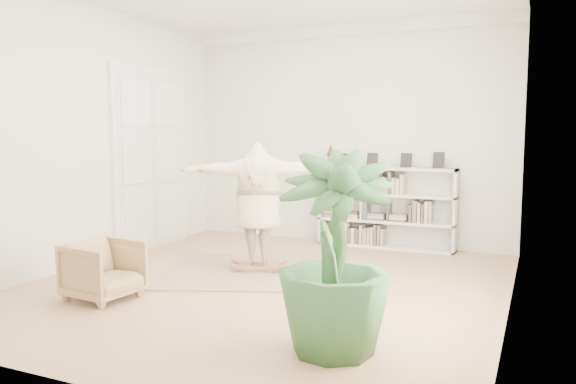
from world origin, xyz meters
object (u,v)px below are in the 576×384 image
Objects in this scene: armchair at (104,270)px; rocker_board at (258,266)px; bookshelf at (386,208)px; houseplant at (334,253)px; person at (258,201)px.

rocker_board is (1.00, 1.81, -0.25)m from armchair.
armchair is 1.18× the size of rocker_board.
houseplant reaches higher than bookshelf.
bookshelf is at bearing 99.10° from houseplant.
armchair is at bearing -117.73° from bookshelf.
bookshelf is 2.59m from rocker_board.
houseplant is at bearing 108.35° from person.
person is at bearing 158.28° from rocker_board.
bookshelf is 4.52m from houseplant.
rocker_board is 0.36× the size of houseplant.
person is 1.18× the size of houseplant.
bookshelf is at bearing 41.59° from rocker_board.
person reaches higher than rocker_board.
armchair is 0.35× the size of person.
rocker_board is at bearing 158.28° from person.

